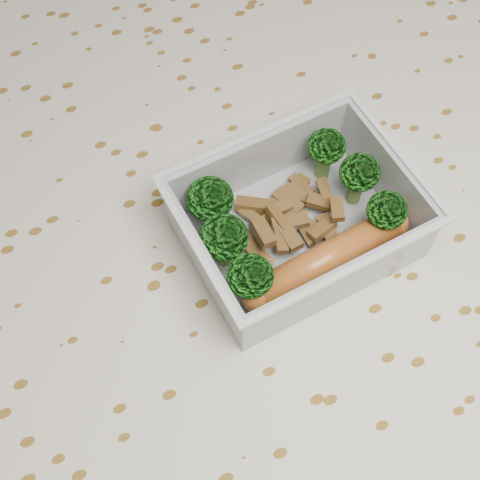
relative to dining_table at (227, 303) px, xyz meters
name	(u,v)px	position (x,y,z in m)	size (l,w,h in m)	color
ground_plane	(234,458)	(0.00, 0.00, -0.67)	(4.00, 4.00, 0.00)	olive
dining_table	(227,303)	(0.00, 0.00, 0.00)	(1.40, 0.90, 0.75)	brown
tablecloth	(226,277)	(0.00, 0.00, 0.05)	(1.46, 0.96, 0.19)	beige
lunch_container	(297,225)	(0.05, -0.01, 0.11)	(0.17, 0.14, 0.06)	silver
broccoli_florets	(282,211)	(0.04, 0.00, 0.13)	(0.14, 0.10, 0.05)	#608C3F
meat_pile	(287,219)	(0.05, 0.00, 0.10)	(0.09, 0.07, 0.03)	brown
sausage	(327,259)	(0.06, -0.04, 0.11)	(0.13, 0.04, 0.02)	#AC5620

